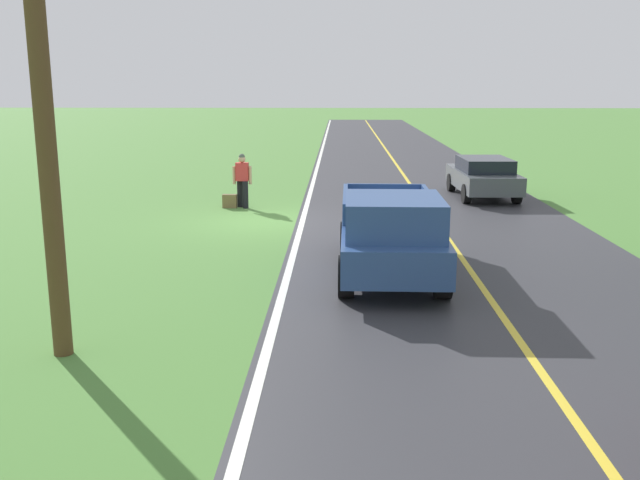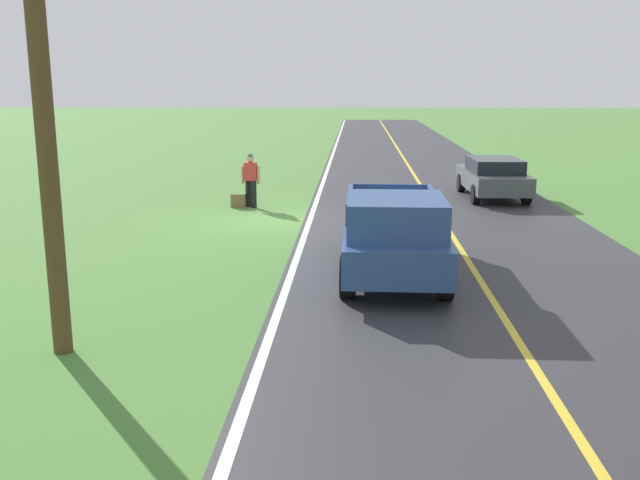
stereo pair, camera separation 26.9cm
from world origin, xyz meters
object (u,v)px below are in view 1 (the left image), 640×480
(sedan_near_oncoming, at_px, (483,176))
(utility_pole_roadside, at_px, (41,78))
(suitcase_carried, at_px, (230,201))
(hitchhiker_walking, at_px, (242,177))
(pickup_truck_passing, at_px, (391,232))

(sedan_near_oncoming, distance_m, utility_pole_roadside, 17.96)
(sedan_near_oncoming, height_order, utility_pole_roadside, utility_pole_roadside)
(suitcase_carried, distance_m, utility_pole_roadside, 13.25)
(hitchhiker_walking, relative_size, sedan_near_oncoming, 0.39)
(pickup_truck_passing, xyz_separation_m, sedan_near_oncoming, (-4.02, -10.71, -0.21))
(suitcase_carried, height_order, utility_pole_roadside, utility_pole_roadside)
(hitchhiker_walking, bearing_deg, suitcase_carried, 9.71)
(pickup_truck_passing, height_order, sedan_near_oncoming, pickup_truck_passing)
(suitcase_carried, bearing_deg, hitchhiker_walking, 100.86)
(hitchhiker_walking, height_order, utility_pole_roadside, utility_pole_roadside)
(suitcase_carried, height_order, sedan_near_oncoming, sedan_near_oncoming)
(suitcase_carried, height_order, pickup_truck_passing, pickup_truck_passing)
(hitchhiker_walking, bearing_deg, utility_pole_roadside, 85.70)
(utility_pole_roadside, bearing_deg, sedan_near_oncoming, -121.26)
(suitcase_carried, xyz_separation_m, utility_pole_roadside, (0.54, 12.68, 3.80))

